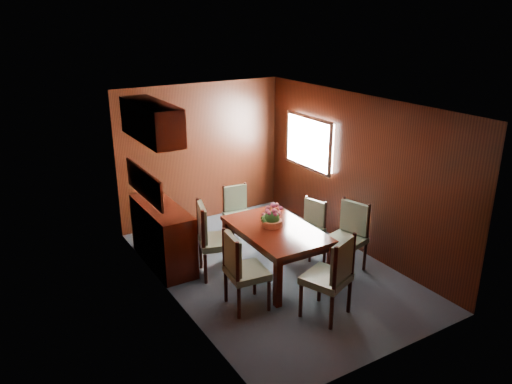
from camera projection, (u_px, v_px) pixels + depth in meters
ground at (272, 269)px, 7.20m from camera, size 4.50×4.50×0.00m
room_shell at (254, 156)px, 6.86m from camera, size 3.06×4.52×2.41m
sideboard at (163, 235)px, 7.24m from camera, size 0.48×1.40×0.90m
dining_table at (276, 235)px, 6.86m from camera, size 0.98×1.54×0.71m
chair_left_near at (241, 267)px, 6.09m from camera, size 0.52×0.53×1.03m
chair_left_far at (211, 236)px, 6.87m from camera, size 0.62×0.63×1.08m
chair_right_near at (349, 233)px, 7.05m from camera, size 0.56×0.58×1.01m
chair_right_far at (311, 224)px, 7.53m from camera, size 0.48×0.50×0.86m
chair_head at (333, 273)px, 5.89m from camera, size 0.65×0.64×1.07m
chair_foot at (238, 210)px, 8.01m from camera, size 0.47×0.45×0.90m
flower_centerpiece at (272, 216)px, 6.85m from camera, size 0.30×0.30×0.30m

